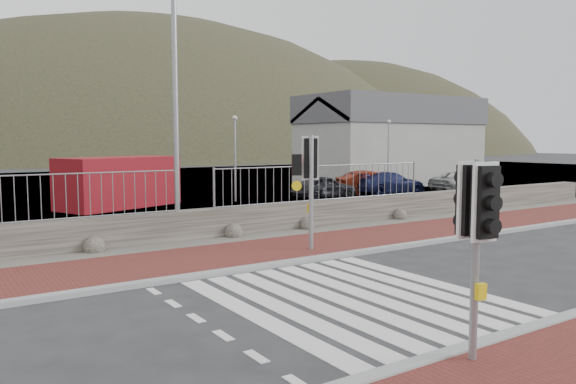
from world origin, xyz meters
TOP-DOWN VIEW (x-y plane):
  - ground at (0.00, 0.00)m, footprint 220.00×220.00m
  - sidewalk_far at (0.00, 4.50)m, footprint 40.00×3.00m
  - kerb_near at (0.00, -3.00)m, footprint 40.00×0.25m
  - kerb_far at (0.00, 3.00)m, footprint 40.00×0.25m
  - zebra_crossing at (-0.00, 0.00)m, footprint 4.62×5.60m
  - gravel_strip at (0.00, 6.50)m, footprint 40.00×1.50m
  - stone_wall at (0.00, 7.30)m, footprint 40.00×0.60m
  - railing at (0.00, 7.15)m, footprint 18.07×0.07m
  - quay at (0.00, 27.90)m, footprint 120.00×40.00m
  - harbor_building at (20.00, 19.90)m, footprint 12.20×6.20m
  - hills_backdrop at (6.74, 87.90)m, footprint 254.00×90.00m
  - traffic_signal_near at (-0.75, -3.31)m, footprint 0.42×0.29m
  - traffic_signal_far at (1.84, 3.99)m, footprint 0.75×0.51m
  - streetlight at (-0.03, 8.15)m, footprint 1.88×0.82m
  - shipping_container at (0.66, 16.76)m, footprint 5.74×4.08m
  - car_a at (10.49, 14.75)m, footprint 3.52×1.62m
  - car_b at (14.09, 15.16)m, footprint 4.08×2.44m
  - car_c at (14.89, 14.60)m, footprint 4.39×2.23m
  - car_d at (19.26, 13.05)m, footprint 4.30×2.13m

SIDE VIEW (x-z plane):
  - hills_backdrop at x=6.74m, z-range -73.05..26.95m
  - ground at x=0.00m, z-range 0.00..0.00m
  - quay at x=0.00m, z-range -0.25..0.25m
  - zebra_crossing at x=0.00m, z-range 0.00..0.01m
  - gravel_strip at x=0.00m, z-range 0.00..0.06m
  - sidewalk_far at x=0.00m, z-range 0.00..0.08m
  - kerb_near at x=0.00m, z-range -0.01..0.11m
  - kerb_far at x=0.00m, z-range -0.01..0.11m
  - stone_wall at x=0.00m, z-range 0.00..0.90m
  - car_a at x=10.49m, z-range 0.00..1.17m
  - car_d at x=19.26m, z-range 0.00..1.17m
  - car_c at x=14.89m, z-range 0.00..1.22m
  - car_b at x=14.09m, z-range 0.00..1.27m
  - shipping_container at x=0.66m, z-range 0.00..2.21m
  - railing at x=0.00m, z-range 1.21..2.43m
  - traffic_signal_near at x=-0.75m, z-range 0.60..3.32m
  - traffic_signal_far at x=1.84m, z-range 0.69..3.79m
  - harbor_building at x=20.00m, z-range 0.03..5.83m
  - streetlight at x=-0.03m, z-range 0.57..9.73m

